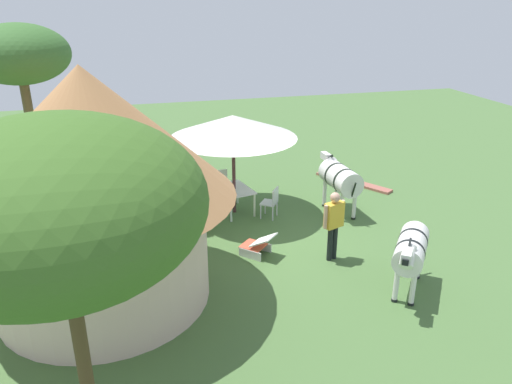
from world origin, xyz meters
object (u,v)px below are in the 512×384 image
(patio_dining_table, at_px, (234,191))
(guest_beside_umbrella, at_px, (193,199))
(striped_lounge_chair, at_px, (257,245))
(shade_umbrella, at_px, (233,127))
(zebra_nearest_camera, at_px, (150,178))
(standing_watcher, at_px, (334,220))
(zebra_toward_hut, at_px, (340,178))
(patio_chair_west_end, at_px, (202,206))
(guest_behind_table, at_px, (182,196))
(zebra_by_umbrella, at_px, (411,250))
(patio_chair_east_end, at_px, (272,201))
(thatched_hut, at_px, (92,177))
(acacia_tree_left_background, at_px, (19,57))
(patio_chair_near_lawn, at_px, (222,182))
(acacia_tree_far_lawn, at_px, (58,206))

(patio_dining_table, relative_size, guest_beside_umbrella, 0.91)
(patio_dining_table, height_order, striped_lounge_chair, patio_dining_table)
(shade_umbrella, xyz_separation_m, zebra_nearest_camera, (0.92, 2.33, -1.61))
(patio_dining_table, height_order, zebra_nearest_camera, zebra_nearest_camera)
(standing_watcher, height_order, zebra_toward_hut, standing_watcher)
(patio_chair_west_end, relative_size, guest_behind_table, 0.53)
(standing_watcher, bearing_deg, shade_umbrella, 96.24)
(shade_umbrella, xyz_separation_m, patio_dining_table, (-0.00, 0.00, -1.92))
(zebra_by_umbrella, bearing_deg, patio_chair_west_end, -12.81)
(patio_chair_east_end, distance_m, striped_lounge_chair, 2.22)
(striped_lounge_chair, bearing_deg, thatched_hut, 149.83)
(guest_beside_umbrella, height_order, zebra_by_umbrella, guest_beside_umbrella)
(thatched_hut, distance_m, zebra_nearest_camera, 5.00)
(guest_beside_umbrella, distance_m, acacia_tree_left_background, 5.53)
(patio_dining_table, height_order, acacia_tree_left_background, acacia_tree_left_background)
(patio_chair_west_end, height_order, guest_beside_umbrella, guest_beside_umbrella)
(patio_chair_near_lawn, relative_size, guest_beside_umbrella, 0.58)
(patio_chair_west_end, xyz_separation_m, standing_watcher, (-2.81, -2.71, 0.52))
(guest_behind_table, distance_m, acacia_tree_left_background, 5.26)
(patio_chair_near_lawn, distance_m, striped_lounge_chair, 3.81)
(shade_umbrella, height_order, striped_lounge_chair, shade_umbrella)
(patio_chair_west_end, relative_size, zebra_nearest_camera, 0.46)
(zebra_by_umbrella, distance_m, acacia_tree_left_background, 10.31)
(thatched_hut, distance_m, patio_dining_table, 5.45)
(patio_chair_east_end, distance_m, guest_beside_umbrella, 2.31)
(thatched_hut, distance_m, patio_chair_near_lawn, 6.23)
(patio_chair_east_end, xyz_separation_m, guest_beside_umbrella, (-0.26, 2.25, 0.41))
(shade_umbrella, distance_m, standing_watcher, 4.02)
(acacia_tree_far_lawn, bearing_deg, zebra_toward_hut, -40.43)
(zebra_nearest_camera, relative_size, zebra_by_umbrella, 1.08)
(acacia_tree_left_background, bearing_deg, zebra_by_umbrella, -125.14)
(thatched_hut, xyz_separation_m, zebra_by_umbrella, (-1.41, -6.23, -1.72))
(zebra_nearest_camera, xyz_separation_m, acacia_tree_left_background, (-0.36, 2.90, 3.58))
(striped_lounge_chair, height_order, zebra_by_umbrella, zebra_by_umbrella)
(zebra_toward_hut, height_order, acacia_tree_far_lawn, acacia_tree_far_lawn)
(patio_chair_east_end, height_order, acacia_tree_far_lawn, acacia_tree_far_lawn)
(guest_beside_umbrella, xyz_separation_m, guest_behind_table, (0.02, 0.29, 0.09))
(striped_lounge_chair, bearing_deg, shade_umbrella, 44.76)
(guest_beside_umbrella, bearing_deg, guest_behind_table, -68.17)
(patio_dining_table, bearing_deg, zebra_toward_hut, -104.42)
(striped_lounge_chair, xyz_separation_m, zebra_by_umbrella, (-2.35, -2.70, 0.74))
(guest_behind_table, relative_size, standing_watcher, 0.98)
(striped_lounge_chair, bearing_deg, patio_dining_table, 44.76)
(shade_umbrella, bearing_deg, thatched_hut, 135.47)
(patio_chair_near_lawn, distance_m, zebra_by_umbrella, 6.79)
(zebra_by_umbrella, bearing_deg, thatched_hut, 24.78)
(thatched_hut, relative_size, guest_behind_table, 3.26)
(patio_dining_table, bearing_deg, shade_umbrella, -14.04)
(guest_behind_table, bearing_deg, acacia_tree_far_lawn, -16.36)
(patio_chair_east_end, xyz_separation_m, zebra_by_umbrella, (-4.35, -1.75, 0.47))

